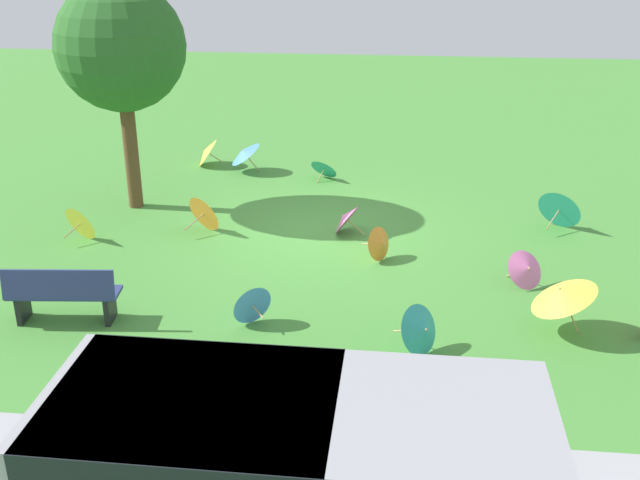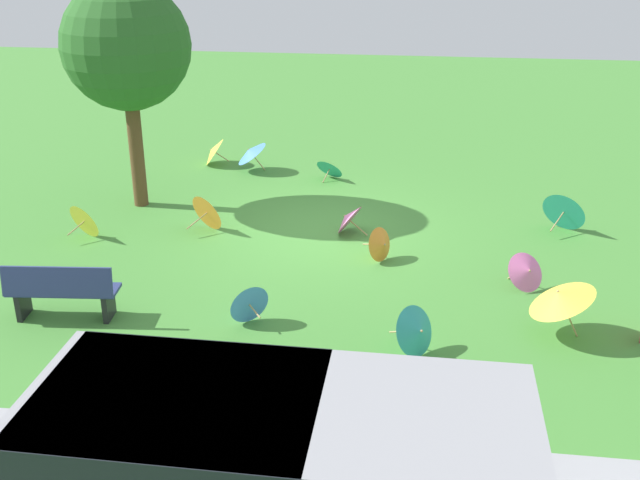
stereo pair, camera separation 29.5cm
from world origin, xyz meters
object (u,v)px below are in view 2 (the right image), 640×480
parasol_yellow_0 (560,297)px  parasol_teal_2 (418,331)px  parasol_pink_0 (527,272)px  parasol_orange_1 (382,244)px  parasol_teal_1 (330,167)px  van_dark (261,457)px  parasol_yellow_2 (213,151)px  park_bench (62,291)px  parasol_teal_0 (566,209)px  parasol_blue_1 (250,152)px  shade_tree (126,47)px  parasol_orange_2 (209,211)px  parasol_pink_1 (347,218)px  parasol_blue_0 (248,303)px  parasol_yellow_3 (87,219)px

parasol_yellow_0 → parasol_teal_2: size_ratio=1.21×
parasol_teal_2 → parasol_pink_0: bearing=-127.7°
parasol_yellow_0 → parasol_orange_1: bearing=-40.9°
parasol_pink_0 → parasol_teal_1: 6.29m
parasol_yellow_0 → parasol_teal_2: 2.09m
van_dark → parasol_yellow_2: bearing=-72.9°
parasol_pink_0 → park_bench: bearing=15.5°
van_dark → parasol_teal_1: size_ratio=5.89×
van_dark → park_bench: van_dark is taller
parasol_teal_0 → parasol_blue_1: bearing=-22.7°
park_bench → parasol_teal_2: 5.17m
parasol_yellow_0 → parasol_teal_0: (-0.76, -4.08, -0.20)m
shade_tree → parasol_teal_0: shade_tree is taller
van_dark → parasol_yellow_0: (-3.35, -4.23, -0.29)m
parasol_orange_1 → parasol_orange_2: (3.31, -1.00, 0.07)m
parasol_orange_1 → parasol_pink_1: (0.71, -1.14, 0.01)m
parasol_blue_0 → parasol_orange_2: size_ratio=0.75×
parasol_yellow_0 → parasol_yellow_3: bearing=-17.8°
van_dark → parasol_pink_1: bearing=-90.4°
van_dark → parasol_orange_1: van_dark is taller
park_bench → parasol_orange_2: (-1.20, -3.68, -0.09)m
parasol_yellow_0 → parasol_teal_2: parasol_yellow_0 is taller
parasol_teal_1 → parasol_yellow_2: 3.01m
park_bench → parasol_orange_2: bearing=-108.0°
park_bench → parasol_orange_1: park_bench is taller
parasol_orange_2 → parasol_yellow_2: bearing=-76.1°
parasol_orange_1 → parasol_yellow_2: size_ratio=0.80×
parasol_teal_1 → parasol_yellow_2: parasol_yellow_2 is taller
shade_tree → parasol_orange_2: bearing=147.0°
park_bench → parasol_orange_2: park_bench is taller
parasol_teal_1 → parasol_yellow_2: size_ratio=0.97×
park_bench → parasol_blue_0: (-2.70, -0.28, -0.15)m
parasol_orange_1 → parasol_yellow_3: 5.46m
park_bench → parasol_teal_0: size_ratio=1.67×
shade_tree → parasol_teal_1: bearing=-149.9°
parasol_orange_2 → park_bench: bearing=72.0°
parasol_orange_2 → parasol_teal_2: bearing=134.9°
park_bench → parasol_orange_2: size_ratio=1.98×
van_dark → parasol_teal_2: 3.81m
park_bench → parasol_pink_0: bearing=-164.5°
parasol_pink_0 → parasol_teal_2: parasol_teal_2 is taller
parasol_blue_0 → parasol_teal_2: bearing=166.9°
parasol_orange_1 → parasol_teal_1: bearing=-71.9°
van_dark → park_bench: (3.74, -3.78, -0.45)m
parasol_pink_1 → parasol_orange_2: (2.60, 0.14, 0.06)m
parasol_yellow_3 → parasol_teal_1: bearing=-135.9°
van_dark → parasol_blue_0: 4.23m
parasol_blue_0 → parasol_yellow_3: bearing=-37.1°
parasol_yellow_0 → parasol_blue_0: 4.41m
van_dark → parasol_pink_1: van_dark is taller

